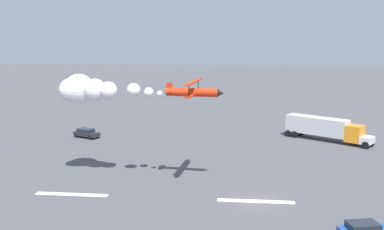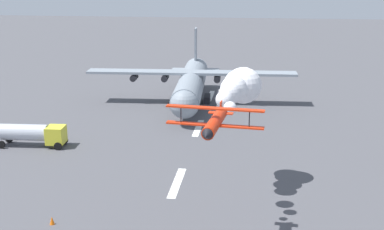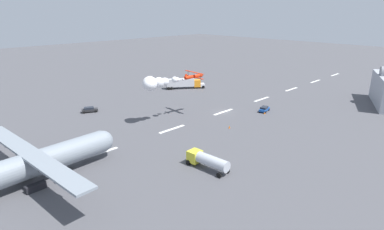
# 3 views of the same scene
# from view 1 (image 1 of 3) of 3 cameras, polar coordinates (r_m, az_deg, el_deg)

# --- Properties ---
(ground_plane) EXTENTS (440.00, 440.00, 0.00)m
(ground_plane) POSITION_cam_1_polar(r_m,az_deg,el_deg) (48.23, 8.00, -10.67)
(ground_plane) COLOR #4C4C51
(ground_plane) RESTS_ON ground
(runway_stripe_4) EXTENTS (8.00, 0.90, 0.01)m
(runway_stripe_4) POSITION_cam_1_polar(r_m,az_deg,el_deg) (48.23, 8.00, -10.66)
(runway_stripe_4) COLOR white
(runway_stripe_4) RESTS_ON ground
(runway_stripe_5) EXTENTS (8.00, 0.90, 0.01)m
(runway_stripe_5) POSITION_cam_1_polar(r_m,az_deg,el_deg) (51.38, -14.87, -9.60)
(runway_stripe_5) COLOR white
(runway_stripe_5) RESTS_ON ground
(stunt_biplane_red) EXTENTS (19.44, 7.52, 3.72)m
(stunt_biplane_red) POSITION_cam_1_polar(r_m,az_deg,el_deg) (54.48, -12.41, 3.08)
(stunt_biplane_red) COLOR red
(semi_truck_orange) EXTENTS (13.26, 10.44, 3.70)m
(semi_truck_orange) POSITION_cam_1_polar(r_m,az_deg,el_deg) (76.90, 16.35, -1.55)
(semi_truck_orange) COLOR silver
(semi_truck_orange) RESTS_ON ground
(followme_car_yellow) EXTENTS (4.80, 3.52, 1.52)m
(followme_car_yellow) POSITION_cam_1_polar(r_m,az_deg,el_deg) (78.21, -13.09, -2.19)
(followme_car_yellow) COLOR #262628
(followme_car_yellow) RESTS_ON ground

